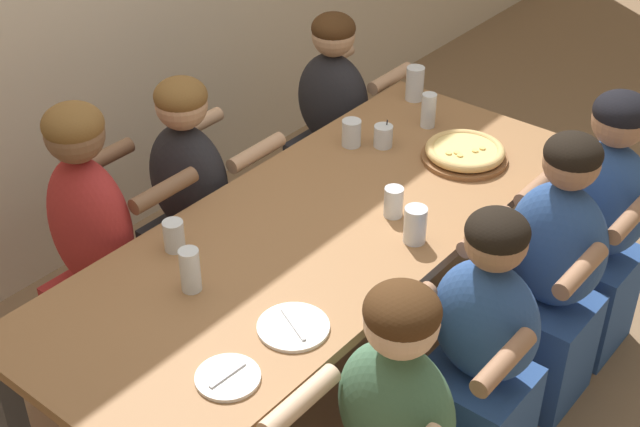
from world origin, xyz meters
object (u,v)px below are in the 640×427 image
at_px(empty_plate_b, 228,377).
at_px(diner_near_center, 479,362).
at_px(diner_near_right, 595,235).
at_px(drinking_glass_e, 394,202).
at_px(drinking_glass_g, 174,237).
at_px(cocktail_glass_blue, 383,137).
at_px(drinking_glass_a, 428,112).
at_px(diner_far_right, 333,133).
at_px(pizza_board_main, 465,153).
at_px(drinking_glass_d, 415,86).
at_px(drinking_glass_f, 190,273).
at_px(empty_plate_a, 293,327).
at_px(diner_far_midleft, 98,261).
at_px(drinking_glass_c, 415,227).
at_px(diner_far_center, 193,214).
at_px(diner_near_midright, 549,285).
at_px(drinking_glass_b, 351,133).

xyz_separation_m(empty_plate_b, diner_near_center, (0.74, -0.39, -0.26)).
distance_m(diner_near_right, diner_near_center, 0.86).
bearing_deg(drinking_glass_e, drinking_glass_g, 144.27).
relative_size(cocktail_glass_blue, drinking_glass_a, 0.77).
bearing_deg(drinking_glass_e, diner_near_right, -37.26).
xyz_separation_m(drinking_glass_e, diner_far_right, (0.69, 0.82, -0.31)).
relative_size(empty_plate_b, cocktail_glass_blue, 1.66).
relative_size(pizza_board_main, drinking_glass_a, 2.32).
distance_m(drinking_glass_e, diner_near_center, 0.62).
bearing_deg(diner_near_center, diner_far_right, -34.38).
bearing_deg(drinking_glass_g, drinking_glass_a, -8.16).
distance_m(drinking_glass_d, diner_near_right, 1.00).
xyz_separation_m(drinking_glass_f, diner_near_center, (0.53, -0.75, -0.32)).
distance_m(empty_plate_a, drinking_glass_e, 0.69).
relative_size(drinking_glass_d, diner_far_midleft, 0.13).
bearing_deg(drinking_glass_c, pizza_board_main, 14.94).
bearing_deg(drinking_glass_c, diner_far_center, 97.33).
relative_size(drinking_glass_a, drinking_glass_f, 0.97).
distance_m(cocktail_glass_blue, drinking_glass_e, 0.49).
bearing_deg(empty_plate_b, drinking_glass_f, 59.37).
bearing_deg(diner_far_midleft, drinking_glass_g, 9.17).
bearing_deg(diner_far_midleft, diner_near_center, 19.87).
relative_size(empty_plate_b, drinking_glass_e, 1.66).
bearing_deg(diner_near_midright, cocktail_glass_blue, -7.22).
bearing_deg(drinking_glass_d, empty_plate_a, -158.96).
distance_m(cocktail_glass_blue, diner_far_right, 0.66).
distance_m(diner_near_right, diner_far_center, 1.57).
bearing_deg(diner_far_right, drinking_glass_b, -44.46).
bearing_deg(diner_far_midleft, drinking_glass_d, 76.01).
height_order(drinking_glass_c, drinking_glass_f, drinking_glass_f).
relative_size(drinking_glass_b, drinking_glass_d, 0.73).
relative_size(drinking_glass_g, diner_near_center, 0.10).
bearing_deg(diner_near_right, drinking_glass_a, 2.27).
bearing_deg(diner_near_center, drinking_glass_f, 35.21).
height_order(drinking_glass_b, diner_near_right, diner_near_right).
distance_m(empty_plate_a, cocktail_glass_blue, 1.14).
distance_m(diner_far_right, diner_far_center, 0.90).
distance_m(drinking_glass_a, drinking_glass_g, 1.26).
height_order(drinking_glass_b, drinking_glass_g, same).
height_order(diner_near_right, diner_near_center, diner_near_right).
relative_size(cocktail_glass_blue, drinking_glass_f, 0.74).
height_order(drinking_glass_f, diner_near_center, diner_near_center).
relative_size(empty_plate_a, drinking_glass_g, 2.02).
height_order(diner_near_midright, diner_far_midleft, diner_far_midleft).
relative_size(pizza_board_main, drinking_glass_c, 2.56).
xyz_separation_m(drinking_glass_d, diner_far_midleft, (-1.47, 0.37, -0.26)).
xyz_separation_m(drinking_glass_e, drinking_glass_f, (-0.73, 0.25, 0.01)).
height_order(drinking_glass_d, drinking_glass_g, drinking_glass_d).
bearing_deg(drinking_glass_f, diner_near_right, -28.34).
distance_m(drinking_glass_b, drinking_glass_e, 0.51).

